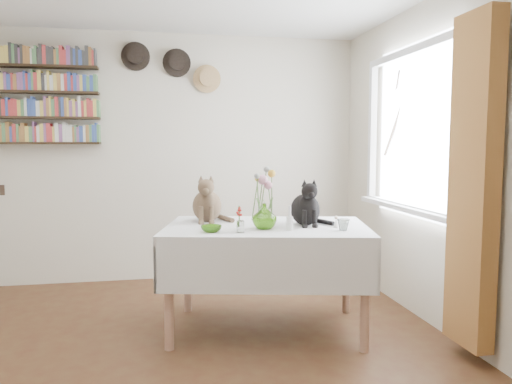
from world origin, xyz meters
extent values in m
cube|color=brown|center=(0.00, 0.00, -0.02)|extent=(4.04, 4.54, 0.04)
cube|color=beige|center=(0.00, 2.27, 1.25)|extent=(4.04, 0.04, 2.54)
cube|color=beige|center=(0.00, -2.27, 1.25)|extent=(4.04, 0.04, 2.54)
cube|color=beige|center=(2.02, 0.00, 1.25)|extent=(0.04, 4.54, 2.54)
cube|color=white|center=(1.97, 0.80, 1.50)|extent=(0.01, 1.40, 1.20)
cube|color=white|center=(1.97, 0.80, 2.13)|extent=(0.06, 1.52, 0.06)
cube|color=white|center=(1.97, 0.80, 0.87)|extent=(0.06, 1.52, 0.06)
cube|color=white|center=(1.97, 0.07, 1.50)|extent=(0.06, 0.06, 1.20)
cube|color=white|center=(1.97, 1.53, 1.50)|extent=(0.06, 0.06, 1.20)
cube|color=white|center=(1.94, 0.80, 0.87)|extent=(0.12, 1.50, 0.04)
cube|color=brown|center=(1.90, -0.12, 1.15)|extent=(0.12, 0.38, 2.10)
cube|color=white|center=(0.73, 0.64, 0.76)|extent=(1.64, 1.24, 0.06)
cylinder|color=tan|center=(0.01, 0.39, 0.36)|extent=(0.06, 0.06, 0.73)
cylinder|color=tan|center=(1.29, 0.11, 0.36)|extent=(0.06, 0.06, 0.73)
cylinder|color=tan|center=(0.18, 1.16, 0.36)|extent=(0.06, 0.06, 0.73)
cylinder|color=tan|center=(1.46, 0.88, 0.36)|extent=(0.06, 0.06, 0.73)
imported|color=#84C43F|center=(0.69, 0.50, 0.88)|extent=(0.22, 0.22, 0.18)
imported|color=#84C43F|center=(0.30, 0.44, 0.81)|extent=(0.17, 0.17, 0.04)
imported|color=white|center=(1.21, 0.33, 0.83)|extent=(0.09, 0.09, 0.08)
cylinder|color=white|center=(0.85, 0.40, 0.84)|extent=(0.05, 0.05, 0.10)
cylinder|color=white|center=(0.85, 0.40, 0.92)|extent=(0.02, 0.02, 0.08)
cylinder|color=white|center=(0.50, 0.38, 0.83)|extent=(0.05, 0.05, 0.08)
cone|color=white|center=(1.21, 0.45, 0.82)|extent=(0.05, 0.05, 0.06)
sphere|color=beige|center=(1.21, 0.45, 0.86)|extent=(0.03, 0.03, 0.03)
cylinder|color=#4C7233|center=(0.66, 0.51, 0.99)|extent=(0.01, 0.01, 0.30)
sphere|color=#C98097|center=(0.66, 0.51, 1.14)|extent=(0.07, 0.07, 0.07)
cylinder|color=#4C7233|center=(0.73, 0.48, 0.97)|extent=(0.01, 0.01, 0.26)
sphere|color=#C98097|center=(0.73, 0.48, 1.10)|extent=(0.06, 0.06, 0.06)
cylinder|color=#4C7233|center=(0.75, 0.53, 1.01)|extent=(0.01, 0.01, 0.34)
sphere|color=gold|center=(0.75, 0.53, 1.18)|extent=(0.06, 0.06, 0.06)
cylinder|color=#4C7233|center=(0.63, 0.54, 0.99)|extent=(0.01, 0.01, 0.31)
sphere|color=gold|center=(0.63, 0.54, 1.15)|extent=(0.05, 0.05, 0.05)
cylinder|color=#4C7233|center=(0.69, 0.55, 1.02)|extent=(0.01, 0.01, 0.37)
sphere|color=#999E93|center=(0.69, 0.55, 1.21)|extent=(0.04, 0.04, 0.04)
cylinder|color=#4C7233|center=(0.64, 0.47, 1.00)|extent=(0.01, 0.01, 0.33)
sphere|color=#999E93|center=(0.64, 0.47, 1.17)|extent=(0.04, 0.04, 0.04)
cube|color=black|center=(-1.10, 2.16, 1.40)|extent=(1.00, 0.16, 0.02)
cube|color=black|center=(-1.10, 2.16, 1.64)|extent=(1.00, 0.16, 0.02)
cube|color=black|center=(-1.10, 2.16, 1.88)|extent=(1.00, 0.16, 0.02)
cube|color=black|center=(-1.10, 2.16, 2.12)|extent=(1.00, 0.16, 0.02)
cylinder|color=black|center=(-0.25, 2.21, 2.25)|extent=(0.28, 0.02, 0.28)
cylinder|color=black|center=(-0.25, 2.17, 2.25)|extent=(0.16, 0.08, 0.16)
cylinder|color=black|center=(0.15, 2.21, 2.20)|extent=(0.28, 0.02, 0.28)
cylinder|color=black|center=(0.15, 2.17, 2.20)|extent=(0.16, 0.08, 0.16)
cylinder|color=tan|center=(0.45, 2.21, 2.05)|extent=(0.28, 0.02, 0.28)
cylinder|color=tan|center=(0.45, 2.17, 2.05)|extent=(0.16, 0.08, 0.16)
camera|label=1|loc=(-0.04, -2.93, 1.39)|focal=35.00mm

